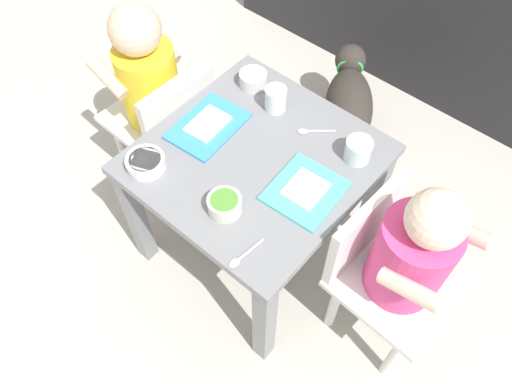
{
  "coord_description": "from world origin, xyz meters",
  "views": [
    {
      "loc": [
        0.52,
        -0.61,
        1.44
      ],
      "look_at": [
        0.0,
        0.0,
        0.29
      ],
      "focal_mm": 35.39,
      "sensor_mm": 36.0,
      "label": 1
    }
  ],
  "objects_px": {
    "seated_child_left": "(151,83)",
    "dog": "(349,101)",
    "food_tray_left": "(208,125)",
    "water_cup_left": "(358,151)",
    "veggie_bowl_near": "(146,163)",
    "water_cup_right": "(276,100)",
    "food_tray_right": "(305,191)",
    "veggie_bowl_far": "(253,79)",
    "cereal_bowl_left_side": "(225,204)",
    "spoon_by_left_tray": "(312,131)",
    "dining_table": "(256,175)",
    "seated_child_right": "(407,255)",
    "spoon_by_right_tray": "(243,256)"
  },
  "relations": [
    {
      "from": "dog",
      "to": "food_tray_right",
      "type": "xyz_separation_m",
      "value": [
        0.22,
        -0.57,
        0.27
      ]
    },
    {
      "from": "dining_table",
      "to": "water_cup_left",
      "type": "relative_size",
      "value": 8.3
    },
    {
      "from": "water_cup_left",
      "to": "water_cup_right",
      "type": "relative_size",
      "value": 0.98
    },
    {
      "from": "food_tray_right",
      "to": "water_cup_right",
      "type": "relative_size",
      "value": 2.68
    },
    {
      "from": "dining_table",
      "to": "food_tray_right",
      "type": "relative_size",
      "value": 3.04
    },
    {
      "from": "seated_child_left",
      "to": "seated_child_right",
      "type": "relative_size",
      "value": 1.03
    },
    {
      "from": "seated_child_right",
      "to": "food_tray_left",
      "type": "xyz_separation_m",
      "value": [
        -0.59,
        -0.04,
        0.06
      ]
    },
    {
      "from": "veggie_bowl_near",
      "to": "cereal_bowl_left_side",
      "type": "relative_size",
      "value": 1.21
    },
    {
      "from": "seated_child_right",
      "to": "spoon_by_left_tray",
      "type": "distance_m",
      "value": 0.4
    },
    {
      "from": "dog",
      "to": "veggie_bowl_far",
      "type": "xyz_separation_m",
      "value": [
        -0.12,
        -0.37,
        0.28
      ]
    },
    {
      "from": "seated_child_left",
      "to": "dog",
      "type": "relative_size",
      "value": 1.66
    },
    {
      "from": "veggie_bowl_far",
      "to": "spoon_by_left_tray",
      "type": "relative_size",
      "value": 0.92
    },
    {
      "from": "seated_child_right",
      "to": "water_cup_left",
      "type": "bearing_deg",
      "value": 151.63
    },
    {
      "from": "dog",
      "to": "water_cup_right",
      "type": "distance_m",
      "value": 0.49
    },
    {
      "from": "food_tray_right",
      "to": "cereal_bowl_left_side",
      "type": "bearing_deg",
      "value": -124.49
    },
    {
      "from": "food_tray_left",
      "to": "spoon_by_left_tray",
      "type": "distance_m",
      "value": 0.27
    },
    {
      "from": "seated_child_left",
      "to": "veggie_bowl_far",
      "type": "bearing_deg",
      "value": 32.23
    },
    {
      "from": "seated_child_right",
      "to": "veggie_bowl_near",
      "type": "height_order",
      "value": "seated_child_right"
    },
    {
      "from": "water_cup_left",
      "to": "water_cup_right",
      "type": "height_order",
      "value": "water_cup_right"
    },
    {
      "from": "cereal_bowl_left_side",
      "to": "spoon_by_left_tray",
      "type": "distance_m",
      "value": 0.33
    },
    {
      "from": "dining_table",
      "to": "food_tray_left",
      "type": "height_order",
      "value": "food_tray_left"
    },
    {
      "from": "seated_child_right",
      "to": "water_cup_right",
      "type": "xyz_separation_m",
      "value": [
        -0.5,
        0.13,
        0.08
      ]
    },
    {
      "from": "food_tray_left",
      "to": "cereal_bowl_left_side",
      "type": "xyz_separation_m",
      "value": [
        0.21,
        -0.16,
        0.02
      ]
    },
    {
      "from": "veggie_bowl_far",
      "to": "spoon_by_left_tray",
      "type": "xyz_separation_m",
      "value": [
        0.23,
        -0.03,
        -0.02
      ]
    },
    {
      "from": "food_tray_left",
      "to": "water_cup_right",
      "type": "bearing_deg",
      "value": 61.72
    },
    {
      "from": "dining_table",
      "to": "seated_child_left",
      "type": "height_order",
      "value": "seated_child_left"
    },
    {
      "from": "spoon_by_left_tray",
      "to": "spoon_by_right_tray",
      "type": "height_order",
      "value": "same"
    },
    {
      "from": "seated_child_left",
      "to": "food_tray_left",
      "type": "distance_m",
      "value": 0.28
    },
    {
      "from": "food_tray_left",
      "to": "water_cup_left",
      "type": "xyz_separation_m",
      "value": [
        0.36,
        0.17,
        0.02
      ]
    },
    {
      "from": "seated_child_left",
      "to": "spoon_by_left_tray",
      "type": "relative_size",
      "value": 7.97
    },
    {
      "from": "dining_table",
      "to": "cereal_bowl_left_side",
      "type": "bearing_deg",
      "value": -73.69
    },
    {
      "from": "seated_child_left",
      "to": "veggie_bowl_far",
      "type": "distance_m",
      "value": 0.31
    },
    {
      "from": "spoon_by_left_tray",
      "to": "dining_table",
      "type": "bearing_deg",
      "value": -110.22
    },
    {
      "from": "seated_child_left",
      "to": "water_cup_left",
      "type": "xyz_separation_m",
      "value": [
        0.63,
        0.13,
        0.06
      ]
    },
    {
      "from": "food_tray_left",
      "to": "spoon_by_left_tray",
      "type": "xyz_separation_m",
      "value": [
        0.22,
        0.16,
        -0.0
      ]
    },
    {
      "from": "water_cup_left",
      "to": "spoon_by_right_tray",
      "type": "bearing_deg",
      "value": -94.51
    },
    {
      "from": "food_tray_right",
      "to": "spoon_by_left_tray",
      "type": "relative_size",
      "value": 2.19
    },
    {
      "from": "seated_child_left",
      "to": "spoon_by_left_tray",
      "type": "height_order",
      "value": "seated_child_left"
    },
    {
      "from": "dog",
      "to": "veggie_bowl_near",
      "type": "relative_size",
      "value": 4.13
    },
    {
      "from": "veggie_bowl_near",
      "to": "spoon_by_right_tray",
      "type": "relative_size",
      "value": 0.97
    },
    {
      "from": "food_tray_left",
      "to": "spoon_by_right_tray",
      "type": "distance_m",
      "value": 0.4
    },
    {
      "from": "food_tray_left",
      "to": "water_cup_left",
      "type": "relative_size",
      "value": 3.19
    },
    {
      "from": "veggie_bowl_far",
      "to": "spoon_by_right_tray",
      "type": "xyz_separation_m",
      "value": [
        0.34,
        -0.43,
        -0.02
      ]
    },
    {
      "from": "food_tray_left",
      "to": "veggie_bowl_far",
      "type": "relative_size",
      "value": 2.77
    },
    {
      "from": "spoon_by_right_tray",
      "to": "dog",
      "type": "bearing_deg",
      "value": 105.34
    },
    {
      "from": "seated_child_left",
      "to": "veggie_bowl_near",
      "type": "distance_m",
      "value": 0.34
    },
    {
      "from": "spoon_by_right_tray",
      "to": "water_cup_left",
      "type": "bearing_deg",
      "value": 85.49
    },
    {
      "from": "water_cup_right",
      "to": "veggie_bowl_far",
      "type": "distance_m",
      "value": 0.11
    },
    {
      "from": "water_cup_left",
      "to": "spoon_by_left_tray",
      "type": "bearing_deg",
      "value": -178.44
    },
    {
      "from": "food_tray_right",
      "to": "veggie_bowl_far",
      "type": "distance_m",
      "value": 0.39
    }
  ]
}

